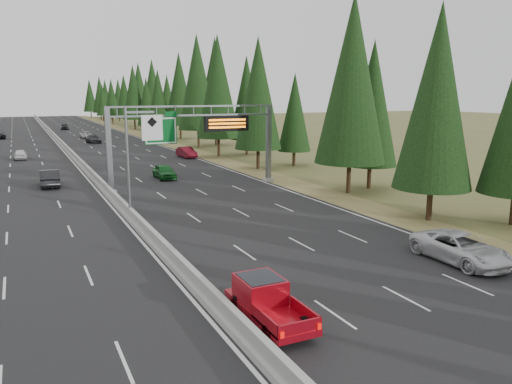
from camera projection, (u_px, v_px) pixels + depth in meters
road at (63, 147)px, 84.57m from camera, size 32.00×260.00×0.08m
shoulder_right at (166, 143)px, 92.10m from camera, size 3.60×260.00×0.06m
median_barrier at (63, 145)px, 84.50m from camera, size 0.70×260.00×0.85m
sign_gantry at (201, 133)px, 47.39m from camera, size 16.75×0.98×7.80m
hov_sign_pole at (136, 155)px, 35.19m from camera, size 2.80×0.50×8.00m
tree_row_right at (194, 94)px, 88.23m from camera, size 12.15×240.18×18.70m
silver_minivan at (461, 248)px, 26.59m from camera, size 2.64×5.65×1.56m
red_pickup at (264, 297)px, 19.86m from camera, size 1.77×4.95×1.61m
car_ahead_green at (164, 171)px, 52.98m from camera, size 1.80×4.44×1.51m
car_ahead_dkred at (186, 152)px, 70.36m from camera, size 1.92×4.66×1.50m
car_ahead_dkgrey at (93, 139)px, 91.26m from camera, size 2.48×5.20×1.46m
car_ahead_white at (86, 135)px, 101.79m from camera, size 2.31×4.69×1.28m
car_ahead_far at (65, 127)px, 125.62m from camera, size 2.11×4.62×1.54m
car_onc_near at (50, 178)px, 48.46m from camera, size 1.87×5.04×1.65m
car_onc_white at (20, 154)px, 68.52m from camera, size 1.68×4.10×1.39m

